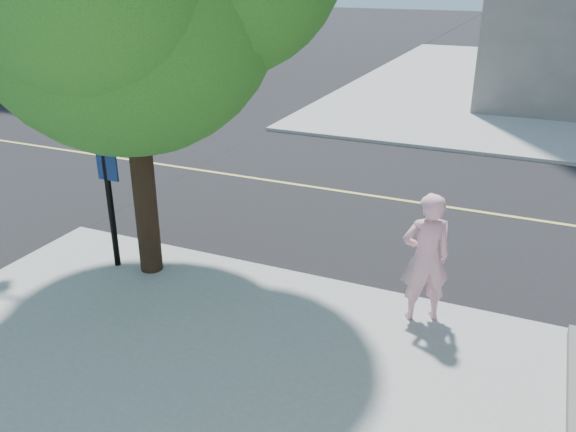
% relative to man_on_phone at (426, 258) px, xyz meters
% --- Properties ---
extents(ground, '(140.00, 140.00, 0.00)m').
position_rel_man_on_phone_xyz_m(ground, '(-6.29, 0.59, -1.15)').
color(ground, black).
rests_on(ground, ground).
extents(road_ew, '(140.00, 9.00, 0.01)m').
position_rel_man_on_phone_xyz_m(road_ew, '(-6.29, 5.09, -1.15)').
color(road_ew, black).
rests_on(road_ew, ground).
extents(sidewalk_nw, '(26.00, 25.00, 0.12)m').
position_rel_man_on_phone_xyz_m(sidewalk_nw, '(-29.29, 22.09, -1.09)').
color(sidewalk_nw, '#9E9E9C').
rests_on(sidewalk_nw, ground).
extents(man_on_phone, '(0.90, 0.79, 2.07)m').
position_rel_man_on_phone_xyz_m(man_on_phone, '(0.00, 0.00, 0.00)').
color(man_on_phone, '#F3ADBD').
rests_on(man_on_phone, sidewalk_se).
extents(signal_pole, '(3.39, 0.38, 3.82)m').
position_rel_man_on_phone_xyz_m(signal_pole, '(-7.31, -0.48, 2.08)').
color(signal_pole, black).
rests_on(signal_pole, sidewalk_se).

